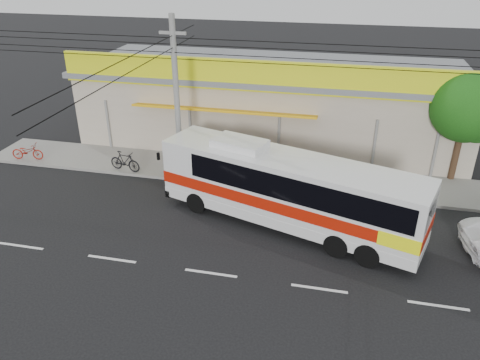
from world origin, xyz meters
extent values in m
plane|color=black|center=(0.00, 0.00, 0.00)|extent=(120.00, 120.00, 0.00)
cube|color=slate|center=(0.00, 6.00, 0.07)|extent=(30.00, 3.20, 0.15)
cube|color=#AA9E89|center=(0.00, 11.60, 2.10)|extent=(22.00, 8.00, 4.20)
cube|color=#5C5F63|center=(0.00, 11.60, 4.35)|extent=(22.60, 8.60, 0.30)
cube|color=yellow|center=(0.00, 7.48, 4.90)|extent=(22.00, 0.24, 1.60)
cube|color=#A32509|center=(-2.00, 7.45, 4.90)|extent=(9.00, 0.10, 1.20)
cube|color=#147533|center=(6.50, 7.45, 4.90)|extent=(2.40, 0.10, 1.10)
cube|color=navy|center=(9.20, 7.45, 4.90)|extent=(2.20, 0.10, 1.10)
cube|color=#A32509|center=(-9.00, 7.45, 4.90)|extent=(3.00, 0.10, 1.10)
cube|color=#E3A20C|center=(-2.00, 7.30, 3.00)|extent=(10.00, 1.20, 0.37)
cube|color=silver|center=(2.29, 1.46, 1.80)|extent=(11.51, 5.75, 2.74)
cube|color=#B41807|center=(2.29, 1.46, 1.46)|extent=(11.56, 5.80, 0.52)
cube|color=#FBFF0D|center=(6.96, -0.06, 1.46)|extent=(2.19, 2.77, 0.57)
cube|color=black|center=(2.92, 1.25, 2.41)|extent=(9.73, 5.20, 1.04)
cube|color=black|center=(-3.03, 3.19, 2.22)|extent=(0.79, 2.02, 1.42)
cube|color=silver|center=(0.04, 2.19, 3.34)|extent=(2.57, 1.96, 0.34)
cylinder|color=black|center=(-1.82, 1.67, 0.49)|extent=(1.03, 0.59, 0.98)
cylinder|color=black|center=(-1.16, 3.70, 0.49)|extent=(1.03, 0.59, 0.98)
cylinder|color=black|center=(5.64, -0.76, 0.49)|extent=(1.03, 0.59, 0.98)
cylinder|color=black|center=(6.30, 1.28, 0.49)|extent=(1.03, 0.59, 0.98)
imported|color=maroon|center=(-12.69, 4.88, 0.61)|extent=(1.84, 0.87, 0.93)
imported|color=black|center=(-6.74, 4.70, 0.69)|extent=(1.86, 0.81, 1.08)
cylinder|color=slate|center=(-3.43, 4.20, 4.14)|extent=(0.27, 0.27, 8.28)
cube|color=slate|center=(-3.43, 4.20, 7.45)|extent=(1.24, 0.12, 0.12)
cylinder|color=#312113|center=(10.00, 7.53, 1.44)|extent=(0.32, 0.32, 2.87)
sphere|color=#14470F|center=(10.00, 7.53, 3.95)|extent=(3.41, 3.41, 3.41)
sphere|color=#14470F|center=(10.54, 7.26, 3.41)|extent=(2.16, 2.16, 2.16)
camera|label=1|loc=(4.11, -15.86, 10.96)|focal=35.00mm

